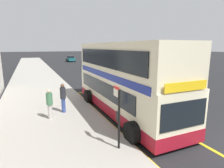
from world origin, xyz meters
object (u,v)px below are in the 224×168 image
double_decker_bus (123,81)px  bus_stop_sign (118,112)px  parked_car_teal_behind (71,59)px  parked_car_maroon_far (91,65)px  pedestrian_waiting_near_sign (63,97)px  pedestrian_further_back (50,103)px

double_decker_bus → bus_stop_sign: (-2.23, -3.93, -0.43)m
parked_car_teal_behind → parked_car_maroon_far: same height
pedestrian_waiting_near_sign → pedestrian_further_back: pedestrian_waiting_near_sign is taller
parked_car_teal_behind → pedestrian_further_back: size_ratio=2.42×
parked_car_maroon_far → pedestrian_waiting_near_sign: bearing=-111.0°
pedestrian_further_back → bus_stop_sign: bearing=-63.3°
bus_stop_sign → pedestrian_further_back: (-2.17, 4.32, -0.55)m
double_decker_bus → parked_car_teal_behind: bearing=82.7°
parked_car_maroon_far → pedestrian_further_back: bearing=-112.2°
bus_stop_sign → parked_car_teal_behind: bus_stop_sign is taller
parked_car_maroon_far → parked_car_teal_behind: bearing=90.0°
double_decker_bus → pedestrian_waiting_near_sign: size_ratio=5.67×
double_decker_bus → pedestrian_further_back: size_ratio=5.94×
parked_car_teal_behind → pedestrian_further_back: 43.11m
double_decker_bus → pedestrian_waiting_near_sign: double_decker_bus is taller
double_decker_bus → bus_stop_sign: 4.54m
bus_stop_sign → pedestrian_further_back: bearing=116.7°
bus_stop_sign → parked_car_maroon_far: bearing=74.6°
parked_car_teal_behind → bus_stop_sign: bearing=-99.1°
double_decker_bus → pedestrian_waiting_near_sign: (-3.53, 1.19, -0.93)m
double_decker_bus → parked_car_teal_behind: 42.72m
bus_stop_sign → pedestrian_waiting_near_sign: size_ratio=1.38×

